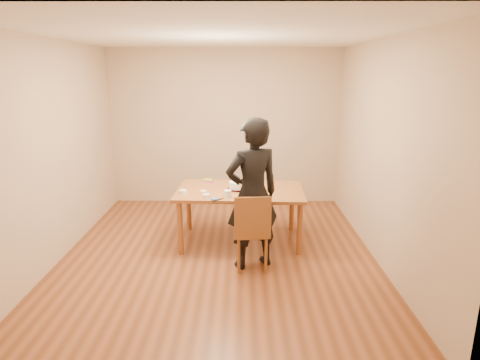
{
  "coord_description": "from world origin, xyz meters",
  "views": [
    {
      "loc": [
        0.31,
        -4.78,
        2.3
      ],
      "look_at": [
        0.27,
        0.39,
        0.9
      ],
      "focal_mm": 30.0,
      "sensor_mm": 36.0,
      "label": 1
    }
  ],
  "objects_px": {
    "dining_table": "(240,191)",
    "dining_chair": "(252,232)",
    "person": "(252,194)",
    "cake": "(238,185)",
    "cake_plate": "(238,189)"
  },
  "relations": [
    {
      "from": "dining_table",
      "to": "cake_plate",
      "type": "xyz_separation_m",
      "value": [
        -0.03,
        0.01,
        0.03
      ]
    },
    {
      "from": "dining_table",
      "to": "dining_chair",
      "type": "height_order",
      "value": "dining_table"
    },
    {
      "from": "person",
      "to": "dining_table",
      "type": "bearing_deg",
      "value": -101.44
    },
    {
      "from": "cake_plate",
      "to": "dining_chair",
      "type": "bearing_deg",
      "value": -77.07
    },
    {
      "from": "cake",
      "to": "dining_chair",
      "type": "bearing_deg",
      "value": -77.07
    },
    {
      "from": "dining_chair",
      "to": "person",
      "type": "relative_size",
      "value": 0.2
    },
    {
      "from": "dining_chair",
      "to": "cake",
      "type": "height_order",
      "value": "cake"
    },
    {
      "from": "dining_chair",
      "to": "cake_plate",
      "type": "relative_size",
      "value": 1.35
    },
    {
      "from": "dining_table",
      "to": "cake_plate",
      "type": "relative_size",
      "value": 6.21
    },
    {
      "from": "cake",
      "to": "dining_table",
      "type": "bearing_deg",
      "value": -17.11
    },
    {
      "from": "dining_table",
      "to": "cake",
      "type": "distance_m",
      "value": 0.09
    },
    {
      "from": "cake_plate",
      "to": "person",
      "type": "height_order",
      "value": "person"
    },
    {
      "from": "dining_table",
      "to": "dining_chair",
      "type": "xyz_separation_m",
      "value": [
        0.15,
        -0.78,
        -0.28
      ]
    },
    {
      "from": "dining_chair",
      "to": "person",
      "type": "bearing_deg",
      "value": 84.94
    },
    {
      "from": "person",
      "to": "dining_chair",
      "type": "bearing_deg",
      "value": 66.95
    }
  ]
}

